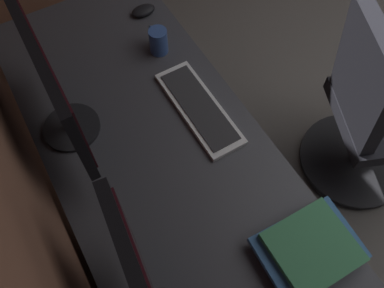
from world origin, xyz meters
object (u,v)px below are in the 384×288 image
object	(u,v)px
drawer_pedestal	(187,245)
office_chair	(369,118)
coffee_mug	(158,41)
book_stack_near	(311,248)
monitor_secondary	(51,83)
keyboard_main	(199,108)
mouse_main	(143,11)

from	to	relation	value
drawer_pedestal	office_chair	xyz separation A→B (m)	(0.06, -0.96, 0.11)
drawer_pedestal	coffee_mug	bearing A→B (deg)	-20.54
coffee_mug	office_chair	xyz separation A→B (m)	(-0.58, -0.72, -0.33)
coffee_mug	book_stack_near	bearing A→B (deg)	-179.19
drawer_pedestal	coffee_mug	size ratio (longest dim) A/B	6.21
monitor_secondary	book_stack_near	xyz separation A→B (m)	(-0.77, -0.45, -0.22)
keyboard_main	office_chair	bearing A→B (deg)	-109.19
monitor_secondary	office_chair	xyz separation A→B (m)	(-0.41, -1.16, -0.53)
book_stack_near	coffee_mug	world-z (taller)	coffee_mug
drawer_pedestal	keyboard_main	bearing A→B (deg)	-36.50
keyboard_main	coffee_mug	bearing A→B (deg)	-1.27
mouse_main	office_chair	bearing A→B (deg)	-139.46
office_chair	coffee_mug	bearing A→B (deg)	51.13
mouse_main	book_stack_near	xyz separation A→B (m)	(-1.15, 0.03, 0.02)
drawer_pedestal	book_stack_near	world-z (taller)	book_stack_near
book_stack_near	office_chair	distance (m)	0.85
drawer_pedestal	office_chair	distance (m)	0.97
drawer_pedestal	monitor_secondary	xyz separation A→B (m)	(0.47, 0.19, 0.64)
mouse_main	coffee_mug	world-z (taller)	coffee_mug
drawer_pedestal	office_chair	size ratio (longest dim) A/B	0.72
keyboard_main	mouse_main	distance (m)	0.55
keyboard_main	mouse_main	size ratio (longest dim) A/B	4.05
mouse_main	coffee_mug	size ratio (longest dim) A/B	0.93
drawer_pedestal	mouse_main	bearing A→B (deg)	-18.07
monitor_secondary	keyboard_main	bearing A→B (deg)	-109.98
keyboard_main	mouse_main	world-z (taller)	mouse_main
book_stack_near	coffee_mug	xyz separation A→B (m)	(0.94, 0.01, 0.01)
book_stack_near	keyboard_main	bearing A→B (deg)	1.93
monitor_secondary	coffee_mug	distance (m)	0.51
drawer_pedestal	monitor_secondary	world-z (taller)	monitor_secondary
mouse_main	book_stack_near	size ratio (longest dim) A/B	0.35
monitor_secondary	office_chair	distance (m)	1.34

